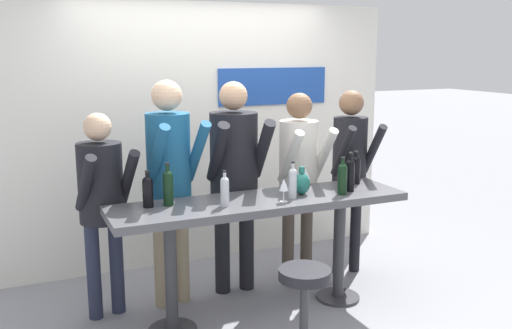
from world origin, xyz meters
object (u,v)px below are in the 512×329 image
Objects in this scene: person_center_right at (350,160)px; wine_bottle_1 at (225,190)px; wine_bottle_4 at (293,182)px; wine_bottle_0 at (148,190)px; wine_glass_1 at (306,175)px; person_left at (169,167)px; wine_bottle_6 at (168,186)px; decorative_vase at (302,183)px; wine_bottle_2 at (356,168)px; wine_bottle_5 at (350,174)px; person_far_left at (102,193)px; wine_bottle_3 at (342,177)px; bar_stool at (304,301)px; wine_glass_0 at (284,185)px; tasting_table at (261,218)px; person_center at (299,167)px; person_center_left at (234,165)px.

person_center_right is 6.44× the size of wine_bottle_1.
wine_bottle_0 is at bearing 169.91° from wine_bottle_4.
person_left is at bearing 161.07° from wine_glass_1.
wine_bottle_6 is 1.04m from decorative_vase.
wine_bottle_5 reaches higher than wine_bottle_2.
wine_bottle_5 is 1.44× the size of decorative_vase.
wine_bottle_3 is (1.74, -0.58, 0.09)m from person_far_left.
person_left is 1.04m from decorative_vase.
person_left is 5.79× the size of wine_bottle_6.
person_left is 0.44m from wine_bottle_0.
person_center_right is 0.63m from wine_bottle_5.
bar_stool is 0.96m from wine_bottle_4.
wine_bottle_5 is 1.78× the size of wine_glass_1.
person_center_right is at bearing 21.10° from wine_bottle_1.
bar_stool is at bearing -46.47° from wine_bottle_0.
wine_bottle_4 is at bearing -142.69° from person_center_right.
wine_bottle_5 reaches higher than wine_glass_0.
tasting_table is at bearing 13.60° from wine_bottle_1.
decorative_vase is at bearing -34.86° from person_left.
person_center_right reaches higher than person_center.
wine_bottle_0 is at bearing 171.98° from tasting_table.
wine_bottle_0 is at bearing -166.97° from person_center.
person_center_right is 0.36m from wine_bottle_2.
wine_bottle_3 is 1.67× the size of wine_glass_1.
decorative_vase is (0.93, -0.46, -0.12)m from person_left.
person_left is at bearing 138.92° from wine_glass_0.
person_far_left is at bearing 164.19° from wine_bottle_5.
wine_bottle_6 is at bearing -163.29° from person_center_right.
tasting_table is 0.75m from wine_bottle_6.
decorative_vase reaches higher than wine_glass_1.
person_left is at bearing 158.30° from wine_bottle_5.
wine_bottle_0 is at bearing 159.30° from wine_bottle_1.
wine_glass_1 is (0.32, 0.26, 0.00)m from wine_glass_0.
tasting_table is at bearing -179.84° from decorative_vase.
tasting_table is 0.42m from decorative_vase.
person_left is 1.35m from wine_bottle_3.
bar_stool is at bearing -51.55° from wine_bottle_6.
wine_bottle_0 is (0.27, -0.34, 0.07)m from person_far_left.
person_center is 0.60m from wine_bottle_4.
wine_bottle_2 is at bearing 3.33° from wine_glass_1.
wine_bottle_6 is at bearing -178.63° from wine_bottle_2.
person_left is at bearing 114.95° from bar_stool.
person_far_left reaches higher than wine_bottle_1.
person_center is at bearing 142.00° from wine_bottle_2.
person_center_right is at bearing 52.64° from wine_bottle_3.
bar_stool is 1.02m from decorative_vase.
person_left reaches higher than wine_bottle_2.
person_center is (0.57, 1.18, 0.63)m from bar_stool.
wine_glass_0 is (0.14, -0.65, -0.05)m from person_center_left.
wine_glass_1 is 0.80× the size of decorative_vase.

